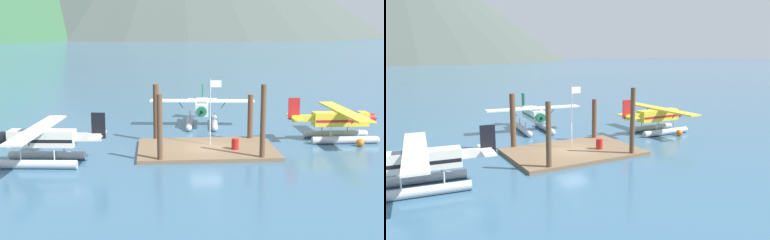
% 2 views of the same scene
% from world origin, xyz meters
% --- Properties ---
extents(ground_plane, '(1200.00, 1200.00, 0.00)m').
position_xyz_m(ground_plane, '(0.00, 0.00, 0.00)').
color(ground_plane, '#38607F').
extents(dock_platform, '(11.02, 7.42, 0.30)m').
position_xyz_m(dock_platform, '(0.00, 0.00, 0.15)').
color(dock_platform, brown).
rests_on(dock_platform, ground).
extents(piling_near_left, '(0.41, 0.41, 5.14)m').
position_xyz_m(piling_near_left, '(-3.80, -3.31, 2.57)').
color(piling_near_left, brown).
rests_on(piling_near_left, ground).
extents(piling_near_right, '(0.40, 0.40, 5.78)m').
position_xyz_m(piling_near_right, '(3.84, -3.28, 2.89)').
color(piling_near_right, brown).
rests_on(piling_near_right, ground).
extents(piling_far_left, '(0.50, 0.50, 5.05)m').
position_xyz_m(piling_far_left, '(-4.02, 3.70, 2.53)').
color(piling_far_left, brown).
rests_on(piling_far_left, ground).
extents(piling_far_right, '(0.46, 0.46, 4.12)m').
position_xyz_m(piling_far_right, '(4.17, 3.19, 2.06)').
color(piling_far_right, brown).
rests_on(piling_far_right, ground).
extents(flagpole, '(0.95, 0.10, 5.52)m').
position_xyz_m(flagpole, '(0.52, 0.90, 3.76)').
color(flagpole, silver).
rests_on(flagpole, dock_platform).
extents(fuel_drum, '(0.62, 0.62, 0.88)m').
position_xyz_m(fuel_drum, '(2.21, -0.79, 0.74)').
color(fuel_drum, '#AD1E19').
rests_on(fuel_drum, dock_platform).
extents(mooring_buoy, '(0.66, 0.66, 0.66)m').
position_xyz_m(mooring_buoy, '(13.05, 0.54, 0.33)').
color(mooring_buoy, orange).
rests_on(mooring_buoy, ground).
extents(seaplane_white_bow_centre, '(10.49, 7.96, 3.84)m').
position_xyz_m(seaplane_white_bow_centre, '(0.63, 10.25, 1.58)').
color(seaplane_white_bow_centre, '#B7BABF').
rests_on(seaplane_white_bow_centre, ground).
extents(seaplane_yellow_stbd_fwd, '(7.98, 10.43, 3.84)m').
position_xyz_m(seaplane_yellow_stbd_fwd, '(12.15, 2.87, 1.58)').
color(seaplane_yellow_stbd_fwd, '#B7BABF').
rests_on(seaplane_yellow_stbd_fwd, ground).
extents(seaplane_cream_port_aft, '(7.96, 10.49, 3.84)m').
position_xyz_m(seaplane_cream_port_aft, '(-12.39, -2.84, 1.58)').
color(seaplane_cream_port_aft, '#B7BABF').
rests_on(seaplane_cream_port_aft, ground).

